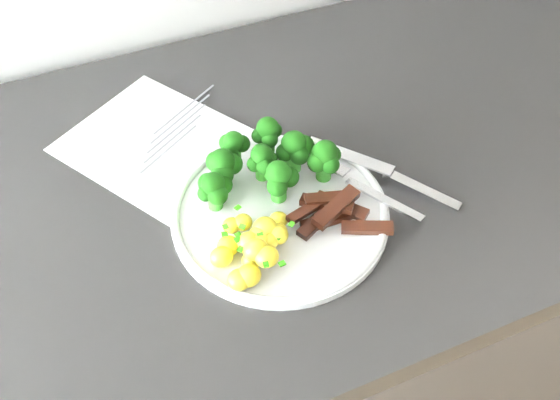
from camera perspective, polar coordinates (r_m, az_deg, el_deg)
name	(u,v)px	position (r m, az deg, el deg)	size (l,w,h in m)	color
counter	(261,348)	(1.17, -1.79, -13.55)	(2.49, 0.62, 0.93)	black
recipe_paper	(169,150)	(0.83, -10.27, 4.61)	(0.31, 0.33, 0.00)	silver
plate	(280,212)	(0.74, 0.00, -1.14)	(0.26, 0.26, 0.02)	white
broccoli	(265,161)	(0.74, -1.40, 3.65)	(0.18, 0.11, 0.06)	#246818
potatoes	(255,246)	(0.68, -2.36, -4.25)	(0.10, 0.10, 0.04)	yellow
beef_strips	(333,212)	(0.72, 4.97, -1.12)	(0.12, 0.09, 0.03)	black
fork	(368,189)	(0.76, 8.21, 1.03)	(0.08, 0.15, 0.02)	silver
knife	(401,181)	(0.78, 11.13, 1.75)	(0.14, 0.18, 0.02)	silver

